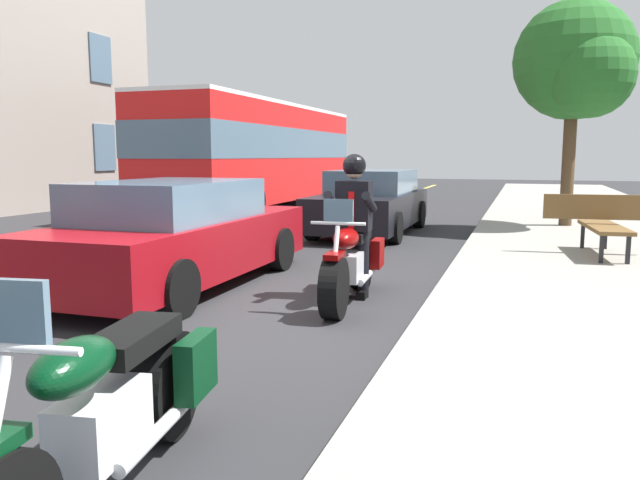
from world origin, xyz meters
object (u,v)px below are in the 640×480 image
motorcycle_parked (106,413)px  bench_sidewalk (604,220)px  street_tree_curbside (578,64)px  rider_main (354,213)px  bus_near (260,151)px  car_dark (177,235)px  car_silver (371,202)px  motorcycle_main (350,263)px

motorcycle_parked → bench_sidewalk: 8.76m
motorcycle_parked → street_tree_curbside: size_ratio=0.45×
rider_main → bench_sidewalk: 4.73m
motorcycle_parked → bench_sidewalk: bearing=158.9°
motorcycle_parked → bus_near: bearing=-158.7°
car_dark → street_tree_curbside: street_tree_curbside is taller
rider_main → motorcycle_parked: 4.71m
bus_near → car_silver: (4.67, 4.75, -1.18)m
motorcycle_main → bus_near: bus_near is taller
motorcycle_parked → car_silver: 10.90m
motorcycle_parked → street_tree_curbside: street_tree_curbside is taller
motorcycle_main → car_dark: (-0.05, -2.39, 0.24)m
bus_near → car_silver: 6.76m
car_dark → bench_sidewalk: bearing=123.4°
rider_main → motorcycle_parked: bearing=0.1°
car_silver → car_dark: same height
car_silver → street_tree_curbside: 5.37m
motorcycle_parked → bench_sidewalk: motorcycle_parked is taller
motorcycle_parked → bus_near: (-15.49, -6.04, 1.42)m
motorcycle_main → street_tree_curbside: size_ratio=0.45×
motorcycle_main → motorcycle_parked: same height
bus_near → bench_sidewalk: 11.80m
motorcycle_parked → bench_sidewalk: (-8.18, 3.15, 0.26)m
bus_near → car_silver: size_ratio=2.40×
car_dark → street_tree_curbside: bearing=145.6°
car_silver → car_dark: bearing=-9.8°
rider_main → street_tree_curbside: bearing=158.9°
bus_near → car_dark: size_ratio=2.40×
motorcycle_main → bench_sidewalk: (-3.69, 3.14, 0.26)m
bench_sidewalk → car_silver: bearing=-120.8°
rider_main → car_silver: (-6.15, -1.28, -0.35)m
bus_near → car_silver: bus_near is taller
car_dark → street_tree_curbside: (-7.75, 5.30, 2.99)m
motorcycle_parked → street_tree_curbside: bearing=166.6°
car_silver → car_dark: 6.38m
car_silver → bench_sidewalk: 5.17m
motorcycle_main → car_silver: 6.47m
bench_sidewalk → street_tree_curbside: street_tree_curbside is taller
bench_sidewalk → street_tree_curbside: size_ratio=0.37×
motorcycle_main → motorcycle_parked: bearing=-0.1°
car_dark → bench_sidewalk: 6.62m
motorcycle_main → car_dark: size_ratio=0.48×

